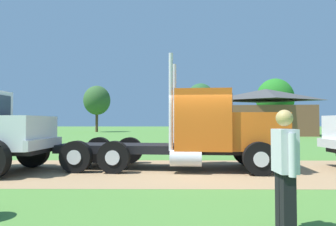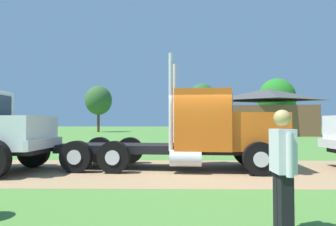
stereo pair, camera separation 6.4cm
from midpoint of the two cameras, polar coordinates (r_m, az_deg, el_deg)
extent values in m
plane|color=#4E8136|center=(9.88, 6.61, -11.35)|extent=(200.00, 200.00, 0.00)
cube|color=#A28059|center=(9.88, 6.61, -11.33)|extent=(120.00, 5.27, 0.01)
cube|color=black|center=(10.26, -0.05, -7.03)|extent=(7.93, 2.14, 0.28)
cube|color=orange|center=(10.39, 16.69, -3.45)|extent=(1.99, 2.12, 1.24)
cube|color=silver|center=(10.65, 21.84, -5.74)|extent=(0.33, 2.18, 0.32)
cube|color=orange|center=(10.18, 6.56, -1.40)|extent=(1.99, 2.41, 2.01)
cube|color=#2D3D4C|center=(10.25, 11.73, 0.87)|extent=(0.19, 1.89, 0.88)
cylinder|color=silver|center=(11.12, 1.14, 1.58)|extent=(0.14, 0.14, 3.18)
cylinder|color=silver|center=(9.33, 0.38, 2.23)|extent=(0.14, 0.14, 3.18)
cylinder|color=silver|center=(9.26, 3.34, -8.93)|extent=(1.04, 0.60, 0.52)
cylinder|color=black|center=(11.53, 15.14, -7.34)|extent=(1.05, 0.38, 1.03)
cylinder|color=silver|center=(11.69, 15.00, -7.26)|extent=(0.47, 0.08, 0.46)
cylinder|color=black|center=(9.33, 17.58, -8.64)|extent=(1.05, 0.38, 1.03)
cylinder|color=silver|center=(9.17, 17.80, -8.75)|extent=(0.47, 0.08, 0.46)
cylinder|color=black|center=(11.99, -13.67, -7.14)|extent=(1.05, 0.38, 1.03)
cylinder|color=silver|center=(12.14, -13.42, -7.07)|extent=(0.47, 0.08, 0.46)
cylinder|color=black|center=(9.89, -17.94, -8.24)|extent=(1.05, 0.38, 1.03)
cylinder|color=silver|center=(9.74, -18.31, -8.34)|extent=(0.47, 0.08, 0.46)
cylinder|color=black|center=(11.65, -7.79, -7.33)|extent=(1.05, 0.38, 1.03)
cylinder|color=silver|center=(11.81, -7.62, -7.25)|extent=(0.47, 0.08, 0.46)
cylinder|color=black|center=(9.47, -10.89, -8.58)|extent=(1.05, 0.38, 1.03)
cylinder|color=silver|center=(9.32, -11.16, -8.69)|extent=(0.47, 0.08, 0.46)
cube|color=white|center=(10.60, -27.89, -3.42)|extent=(1.84, 2.15, 1.07)
cube|color=silver|center=(10.18, -23.42, -5.56)|extent=(0.26, 2.28, 0.32)
cylinder|color=black|center=(11.72, -25.31, -6.84)|extent=(1.17, 0.35, 1.15)
cylinder|color=silver|center=(11.86, -24.94, -6.78)|extent=(0.52, 0.06, 0.52)
cube|color=silver|center=(4.56, 21.76, -6.97)|extent=(0.26, 0.41, 0.64)
sphere|color=tan|center=(4.54, 21.68, -0.92)|extent=(0.24, 0.24, 0.24)
cube|color=black|center=(4.61, 22.30, -16.60)|extent=(0.18, 0.16, 0.90)
cube|color=black|center=(4.78, 21.46, -16.09)|extent=(0.18, 0.16, 0.90)
cylinder|color=silver|center=(4.33, 23.01, -7.66)|extent=(0.10, 0.10, 0.61)
cylinder|color=silver|center=(4.80, 20.63, -7.10)|extent=(0.10, 0.10, 0.61)
cube|color=brown|center=(37.89, 18.86, -1.46)|extent=(10.66, 6.70, 3.63)
pyramid|color=#454545|center=(38.04, 18.81, 3.46)|extent=(11.19, 7.03, 1.45)
cube|color=black|center=(34.63, 17.60, -2.63)|extent=(1.80, 0.20, 2.20)
cylinder|color=#513823|center=(49.44, -13.97, -1.63)|extent=(0.44, 0.44, 3.53)
ellipsoid|color=#345A2C|center=(49.57, -13.94, 2.46)|extent=(4.43, 4.43, 4.88)
cylinder|color=#513823|center=(50.79, 6.45, -1.53)|extent=(0.44, 0.44, 3.78)
ellipsoid|color=#2A5A2E|center=(50.96, 6.43, 2.82)|extent=(4.94, 4.94, 5.43)
cylinder|color=#513823|center=(46.58, 20.43, -1.89)|extent=(0.44, 0.44, 2.99)
ellipsoid|color=#257721|center=(46.72, 20.38, 2.68)|extent=(5.57, 5.57, 6.13)
camera|label=1|loc=(0.03, -90.19, 0.01)|focal=30.76mm
camera|label=2|loc=(0.03, 89.81, -0.01)|focal=30.76mm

